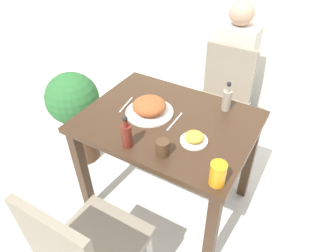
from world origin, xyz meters
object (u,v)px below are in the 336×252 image
(side_plate, at_px, (194,138))
(juice_glass, at_px, (218,174))
(food_plate, at_px, (149,107))
(drink_cup, at_px, (163,148))
(condiment_bottle, at_px, (227,99))
(chair_near, at_px, (85,249))
(chair_far, at_px, (221,98))
(person_figure, at_px, (233,69))
(potted_plant_left, at_px, (75,108))
(sauce_bottle, at_px, (127,135))

(side_plate, relative_size, juice_glass, 1.24)
(food_plate, xyz_separation_m, drink_cup, (0.25, -0.27, -0.00))
(juice_glass, bearing_deg, condiment_bottle, 107.28)
(chair_near, relative_size, drink_cup, 10.43)
(food_plate, relative_size, condiment_bottle, 1.49)
(chair_near, relative_size, chair_far, 1.00)
(drink_cup, xyz_separation_m, condiment_bottle, (0.14, 0.54, 0.03))
(juice_glass, bearing_deg, food_plate, 151.38)
(person_figure, bearing_deg, food_plate, -97.73)
(chair_far, relative_size, potted_plant_left, 1.15)
(chair_near, relative_size, condiment_bottle, 4.66)
(drink_cup, bearing_deg, sauce_bottle, -169.63)
(side_plate, distance_m, condiment_bottle, 0.38)
(side_plate, bearing_deg, potted_plant_left, 171.83)
(chair_far, bearing_deg, potted_plant_left, -144.17)
(juice_glass, bearing_deg, potted_plant_left, 164.37)
(juice_glass, distance_m, condiment_bottle, 0.61)
(chair_near, height_order, drink_cup, chair_near)
(chair_near, distance_m, person_figure, 1.92)
(condiment_bottle, xyz_separation_m, potted_plant_left, (-1.12, -0.22, -0.33))
(condiment_bottle, relative_size, person_figure, 0.17)
(side_plate, xyz_separation_m, sauce_bottle, (-0.29, -0.20, 0.05))
(condiment_bottle, bearing_deg, side_plate, -95.96)
(chair_near, xyz_separation_m, person_figure, (0.02, 1.92, 0.06))
(side_plate, xyz_separation_m, person_figure, (-0.20, 1.23, -0.20))
(person_figure, bearing_deg, sauce_bottle, -93.82)
(food_plate, relative_size, drink_cup, 3.33)
(chair_far, distance_m, juice_glass, 1.14)
(juice_glass, xyz_separation_m, condiment_bottle, (-0.18, 0.58, 0.01))
(side_plate, height_order, condiment_bottle, condiment_bottle)
(chair_near, distance_m, sauce_bottle, 0.58)
(condiment_bottle, bearing_deg, person_figure, 105.34)
(side_plate, xyz_separation_m, condiment_bottle, (0.04, 0.37, 0.05))
(food_plate, relative_size, juice_glass, 2.40)
(chair_far, height_order, condiment_bottle, condiment_bottle)
(chair_far, xyz_separation_m, drink_cup, (0.05, -1.00, 0.28))
(sauce_bottle, bearing_deg, condiment_bottle, 59.98)
(food_plate, height_order, sauce_bottle, sauce_bottle)
(chair_far, height_order, juice_glass, chair_far)
(person_figure, bearing_deg, chair_far, -82.39)
(side_plate, distance_m, sauce_bottle, 0.36)
(side_plate, height_order, potted_plant_left, side_plate)
(potted_plant_left, bearing_deg, side_plate, -8.17)
(drink_cup, bearing_deg, chair_far, 92.65)
(chair_near, relative_size, potted_plant_left, 1.15)
(chair_far, distance_m, person_figure, 0.41)
(chair_near, bearing_deg, potted_plant_left, -44.22)
(juice_glass, relative_size, potted_plant_left, 0.15)
(chair_far, bearing_deg, food_plate, -105.83)
(side_plate, xyz_separation_m, drink_cup, (-0.10, -0.17, 0.02))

